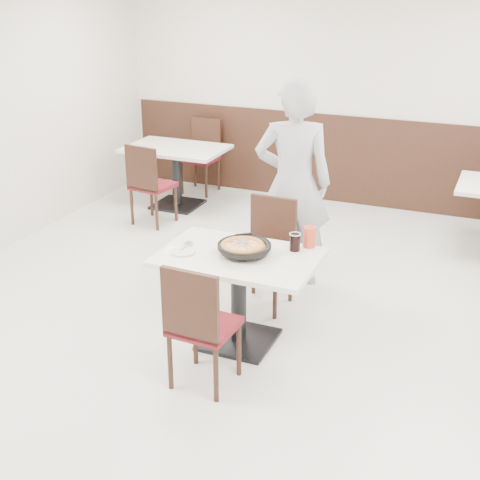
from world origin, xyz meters
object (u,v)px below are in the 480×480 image
at_px(pizza, 242,248).
at_px(bg_chair_left_near, 153,184).
at_px(chair_near, 204,323).
at_px(pizza_pan, 244,249).
at_px(bg_table_left, 177,177).
at_px(bg_chair_left_far, 200,157).
at_px(red_cup, 309,237).
at_px(cola_glass, 295,243).
at_px(diner_person, 293,184).
at_px(chair_far, 264,256).
at_px(main_table, 239,299).
at_px(side_plate, 183,252).

height_order(pizza, bg_chair_left_near, bg_chair_left_near).
height_order(chair_near, pizza_pan, chair_near).
bearing_deg(bg_table_left, pizza, -53.52).
height_order(chair_near, bg_chair_left_far, same).
distance_m(pizza_pan, pizza, 0.02).
relative_size(red_cup, bg_table_left, 0.13).
distance_m(cola_glass, diner_person, 1.06).
distance_m(chair_far, cola_glass, 0.66).
bearing_deg(pizza_pan, chair_far, 96.76).
distance_m(cola_glass, bg_table_left, 3.45).
xyz_separation_m(chair_far, cola_glass, (0.40, -0.40, 0.34)).
xyz_separation_m(main_table, chair_near, (-0.00, -0.61, 0.10)).
relative_size(chair_near, red_cup, 5.94).
bearing_deg(bg_chair_left_near, bg_chair_left_far, 99.26).
bearing_deg(pizza, bg_chair_left_near, 133.51).
xyz_separation_m(bg_table_left, bg_chair_left_far, (0.02, 0.62, 0.10)).
bearing_deg(main_table, bg_table_left, 126.01).
distance_m(chair_near, bg_chair_left_near, 3.33).
xyz_separation_m(side_plate, bg_chair_left_near, (-1.55, 2.22, -0.28)).
relative_size(main_table, bg_chair_left_far, 1.26).
bearing_deg(red_cup, main_table, -140.04).
bearing_deg(pizza_pan, pizza, -130.99).
relative_size(main_table, bg_table_left, 1.00).
relative_size(pizza, cola_glass, 2.67).
distance_m(red_cup, diner_person, 0.98).
xyz_separation_m(diner_person, bg_chair_left_far, (-1.98, 2.11, -0.48)).
relative_size(chair_near, diner_person, 0.50).
bearing_deg(bg_chair_left_far, bg_table_left, 90.48).
distance_m(main_table, bg_chair_left_near, 2.87).
bearing_deg(bg_chair_left_far, red_cup, 131.34).
xyz_separation_m(pizza, side_plate, (-0.43, -0.13, -0.05)).
bearing_deg(pizza_pan, bg_table_left, 126.75).
height_order(chair_far, pizza, chair_far).
bearing_deg(pizza, bg_table_left, 126.48).
height_order(diner_person, bg_chair_left_near, diner_person).
distance_m(pizza, bg_table_left, 3.42).
bearing_deg(pizza_pan, main_table, -148.89).
relative_size(side_plate, red_cup, 1.13).
xyz_separation_m(chair_near, bg_table_left, (-1.98, 3.34, -0.10)).
distance_m(main_table, side_plate, 0.57).
height_order(red_cup, bg_table_left, red_cup).
bearing_deg(pizza, chair_near, -92.72).
bearing_deg(side_plate, pizza_pan, 18.32).
bearing_deg(bg_chair_left_far, side_plate, 116.60).
height_order(main_table, pizza, pizza).
distance_m(side_plate, bg_chair_left_near, 2.72).
bearing_deg(pizza, main_table, -158.86).
bearing_deg(chair_near, bg_chair_left_near, 128.51).
distance_m(cola_glass, bg_chair_left_near, 2.98).
distance_m(chair_near, pizza, 0.70).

